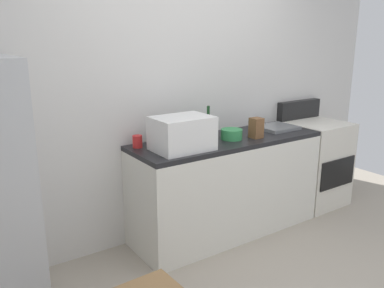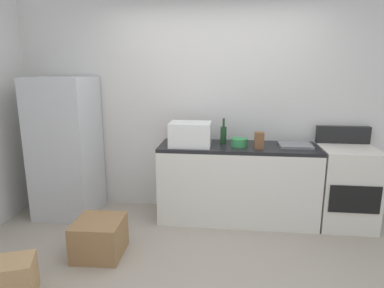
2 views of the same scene
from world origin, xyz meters
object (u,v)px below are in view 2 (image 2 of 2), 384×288
Objects in this scene: stove_oven at (345,185)px; cardboard_box_large at (99,237)px; coffee_mug at (171,136)px; cardboard_box_medium at (4,281)px; mixing_bowl at (239,142)px; wine_bottle at (223,135)px; knife_block at (259,140)px; microwave at (190,134)px; refrigerator at (66,147)px.

cardboard_box_large is (-2.54, -0.95, -0.29)m from stove_oven.
cardboard_box_medium is at bearing -118.62° from coffee_mug.
mixing_bowl is at bearing 41.68° from cardboard_box_medium.
stove_oven is at bearing 2.14° from mixing_bowl.
cardboard_box_medium is (-3.03, -1.66, -0.30)m from stove_oven.
coffee_mug is at bearing 61.38° from cardboard_box_medium.
wine_bottle is 0.44m from knife_block.
microwave is 1.44m from cardboard_box_large.
coffee_mug is at bearing 164.94° from mixing_bowl.
wine_bottle is 1.67× the size of knife_block.
wine_bottle is (-1.39, 0.06, 0.54)m from stove_oven.
cardboard_box_medium is (-1.63, -1.72, -0.85)m from wine_bottle.
stove_oven is 2.39× the size of microwave.
knife_block is 0.40× the size of cardboard_box_large.
refrigerator is at bearing -179.03° from stove_oven.
mixing_bowl is at bearing 0.27° from refrigerator.
coffee_mug is 1.07m from knife_block.
wine_bottle reaches higher than knife_block.
cardboard_box_large is at bearing 55.68° from cardboard_box_medium.
coffee_mug is 0.22× the size of cardboard_box_large.
cardboard_box_medium is (-1.81, -1.61, -0.78)m from mixing_bowl.
wine_bottle is (1.88, 0.12, 0.18)m from refrigerator.
stove_oven is (3.27, 0.06, -0.37)m from refrigerator.
stove_oven is 2.48× the size of cardboard_box_medium.
wine_bottle is at bearing 3.52° from refrigerator.
mixing_bowl is at bearing -177.86° from stove_oven.
knife_block is 0.41× the size of cardboard_box_medium.
wine_bottle reaches higher than cardboard_box_large.
microwave is 4.60× the size of coffee_mug.
knife_block is (-1.00, -0.13, 0.52)m from stove_oven.
cardboard_box_large is at bearing -159.48° from stove_oven.
stove_oven is 1.50m from wine_bottle.
coffee_mug is at bearing 134.99° from microwave.
refrigerator is 8.76× the size of mixing_bowl.
refrigerator reaches higher than stove_oven.
cardboard_box_medium is (-0.48, -0.71, -0.01)m from cardboard_box_large.
wine_bottle is 3.00× the size of coffee_mug.
knife_block is (0.39, -0.19, -0.02)m from wine_bottle.
knife_block is 1.93m from cardboard_box_large.
knife_block is at bearing -1.87° from refrigerator.
refrigerator is 2.28m from knife_block.
refrigerator is 3.76× the size of cardboard_box_medium.
refrigerator reaches higher than wine_bottle.
cardboard_box_large is at bearing -132.19° from microwave.
coffee_mug is (-2.02, 0.17, 0.48)m from stove_oven.
microwave is 0.76m from knife_block.
mixing_bowl is (0.18, -0.11, -0.06)m from wine_bottle.
mixing_bowl is at bearing -30.31° from wine_bottle.
knife_block is at bearing -16.44° from coffee_mug.
coffee_mug is 1.46m from cardboard_box_large.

